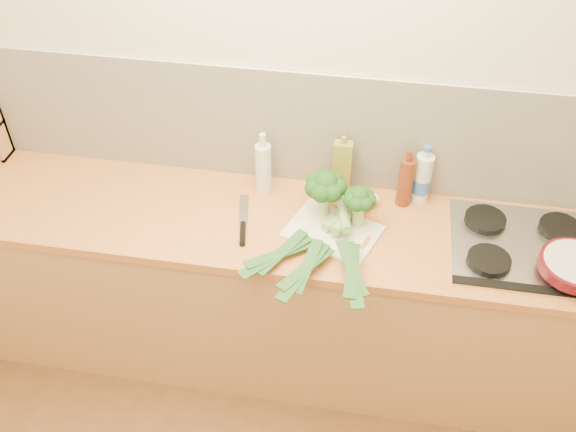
{
  "coord_description": "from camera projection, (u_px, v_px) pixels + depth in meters",
  "views": [
    {
      "loc": [
        0.39,
        -0.76,
        2.71
      ],
      "look_at": [
        0.08,
        1.1,
        1.02
      ],
      "focal_mm": 40.0,
      "sensor_mm": 36.0,
      "label": 1
    }
  ],
  "objects": [
    {
      "name": "water_bottle",
      "position": [
        422.0,
        179.0,
        2.73
      ],
      "size": [
        0.08,
        0.08,
        0.26
      ],
      "color": "silver",
      "rests_on": "counter"
    },
    {
      "name": "amber_bottle",
      "position": [
        405.0,
        181.0,
        2.7
      ],
      "size": [
        0.06,
        0.06,
        0.28
      ],
      "color": "#642913",
      "rests_on": "counter"
    },
    {
      "name": "gas_hob",
      "position": [
        525.0,
        246.0,
        2.56
      ],
      "size": [
        0.58,
        0.5,
        0.04
      ],
      "color": "silver",
      "rests_on": "counter"
    },
    {
      "name": "leek_back",
      "position": [
        347.0,
        233.0,
        2.53
      ],
      "size": [
        0.18,
        0.63,
        0.04
      ],
      "rotation": [
        0.0,
        0.0,
        0.2
      ],
      "color": "white",
      "rests_on": "chopping_board"
    },
    {
      "name": "glass_bottle",
      "position": [
        263.0,
        167.0,
        2.77
      ],
      "size": [
        0.07,
        0.07,
        0.29
      ],
      "color": "silver",
      "rests_on": "counter"
    },
    {
      "name": "chopping_board",
      "position": [
        333.0,
        231.0,
        2.64
      ],
      "size": [
        0.43,
        0.38,
        0.01
      ],
      "primitive_type": "cube",
      "rotation": [
        0.0,
        0.0,
        -0.36
      ],
      "color": "silver",
      "rests_on": "counter"
    },
    {
      "name": "broccoli_right",
      "position": [
        360.0,
        200.0,
        2.57
      ],
      "size": [
        0.13,
        0.13,
        0.19
      ],
      "color": "#9AB96C",
      "rests_on": "chopping_board"
    },
    {
      "name": "room_shell",
      "position": [
        286.0,
        128.0,
        2.73
      ],
      "size": [
        3.5,
        3.5,
        3.5
      ],
      "color": "beige",
      "rests_on": "ground"
    },
    {
      "name": "broccoli_left",
      "position": [
        326.0,
        186.0,
        2.62
      ],
      "size": [
        0.17,
        0.17,
        0.21
      ],
      "color": "#9AB96C",
      "rests_on": "chopping_board"
    },
    {
      "name": "skillet",
      "position": [
        576.0,
        266.0,
        2.41
      ],
      "size": [
        0.39,
        0.27,
        0.05
      ],
      "rotation": [
        0.0,
        0.0,
        0.13
      ],
      "color": "#540E15",
      "rests_on": "gas_hob"
    },
    {
      "name": "counter",
      "position": [
        276.0,
        291.0,
        3.0
      ],
      "size": [
        3.2,
        0.62,
        0.9
      ],
      "color": "#B47B4B",
      "rests_on": "ground"
    },
    {
      "name": "leek_mid",
      "position": [
        335.0,
        231.0,
        2.57
      ],
      "size": [
        0.3,
        0.67,
        0.04
      ],
      "rotation": [
        0.0,
        0.0,
        -0.36
      ],
      "color": "white",
      "rests_on": "chopping_board"
    },
    {
      "name": "chefs_knife",
      "position": [
        243.0,
        228.0,
        2.65
      ],
      "size": [
        0.09,
        0.32,
        0.02
      ],
      "rotation": [
        0.0,
        0.0,
        0.19
      ],
      "color": "silver",
      "rests_on": "counter"
    },
    {
      "name": "leek_front",
      "position": [
        328.0,
        226.0,
        2.62
      ],
      "size": [
        0.51,
        0.57,
        0.04
      ],
      "rotation": [
        0.0,
        0.0,
        -0.71
      ],
      "color": "white",
      "rests_on": "chopping_board"
    },
    {
      "name": "oil_tin",
      "position": [
        342.0,
        168.0,
        2.75
      ],
      "size": [
        0.08,
        0.05,
        0.29
      ],
      "color": "#999832",
      "rests_on": "counter"
    }
  ]
}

